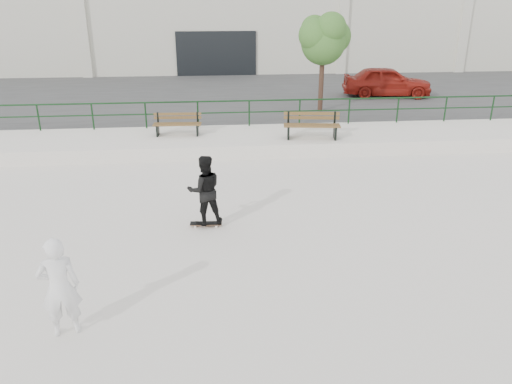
{
  "coord_description": "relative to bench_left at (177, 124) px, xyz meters",
  "views": [
    {
      "loc": [
        -0.54,
        -8.43,
        5.39
      ],
      "look_at": [
        0.44,
        2.0,
        1.2
      ],
      "focal_mm": 35.0,
      "sensor_mm": 36.0,
      "label": 1
    }
  ],
  "objects": [
    {
      "name": "bench_right",
      "position": [
        4.83,
        -0.89,
        0.06
      ],
      "size": [
        2.07,
        0.83,
        0.93
      ],
      "rotation": [
        0.0,
        0.0,
        -0.12
      ],
      "color": "brown",
      "rests_on": "ledge"
    },
    {
      "name": "ground",
      "position": [
        1.74,
        -9.71,
        -0.9
      ],
      "size": [
        120.0,
        120.0,
        0.0
      ],
      "primitive_type": "plane",
      "color": "silver",
      "rests_on": "ground"
    },
    {
      "name": "commercial_building",
      "position": [
        1.74,
        22.28,
        3.68
      ],
      "size": [
        44.2,
        16.33,
        8.0
      ],
      "color": "beige",
      "rests_on": "ground"
    },
    {
      "name": "parking_strip",
      "position": [
        1.74,
        8.29,
        -0.65
      ],
      "size": [
        60.0,
        14.0,
        0.5
      ],
      "primitive_type": "cube",
      "color": "#393939",
      "rests_on": "ground"
    },
    {
      "name": "standing_skater",
      "position": [
        1.01,
        -6.89,
        0.07
      ],
      "size": [
        0.95,
        0.81,
        1.74
      ],
      "primitive_type": "imported",
      "rotation": [
        0.0,
        0.0,
        3.33
      ],
      "color": "black",
      "rests_on": "skateboard"
    },
    {
      "name": "seated_skater",
      "position": [
        -1.36,
        -10.86,
        0.0
      ],
      "size": [
        0.75,
        0.59,
        1.8
      ],
      "primitive_type": "imported",
      "rotation": [
        0.0,
        0.0,
        3.41
      ],
      "color": "white",
      "rests_on": "ground"
    },
    {
      "name": "ledge",
      "position": [
        1.74,
        -0.21,
        -0.65
      ],
      "size": [
        30.0,
        3.0,
        0.5
      ],
      "primitive_type": "cube",
      "color": "silver",
      "rests_on": "ground"
    },
    {
      "name": "skateboard",
      "position": [
        1.01,
        -6.89,
        -0.83
      ],
      "size": [
        0.79,
        0.25,
        0.09
      ],
      "rotation": [
        0.0,
        0.0,
        -0.06
      ],
      "color": "black",
      "rests_on": "ground"
    },
    {
      "name": "railing",
      "position": [
        1.74,
        1.09,
        0.34
      ],
      "size": [
        28.0,
        0.06,
        1.03
      ],
      "color": "#133618",
      "rests_on": "ledge"
    },
    {
      "name": "tree",
      "position": [
        6.12,
        3.48,
        2.75
      ],
      "size": [
        2.36,
        2.1,
        4.2
      ],
      "color": "#492F24",
      "rests_on": "parking_strip"
    },
    {
      "name": "red_car",
      "position": [
        10.14,
        6.51,
        0.34
      ],
      "size": [
        4.57,
        2.38,
        1.49
      ],
      "primitive_type": "imported",
      "rotation": [
        0.0,
        0.0,
        1.42
      ],
      "color": "maroon",
      "rests_on": "parking_strip"
    },
    {
      "name": "bench_left",
      "position": [
        0.0,
        0.0,
        0.0
      ],
      "size": [
        1.77,
        0.59,
        0.81
      ],
      "rotation": [
        0.0,
        0.0,
        -0.05
      ],
      "color": "brown",
      "rests_on": "ledge"
    }
  ]
}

